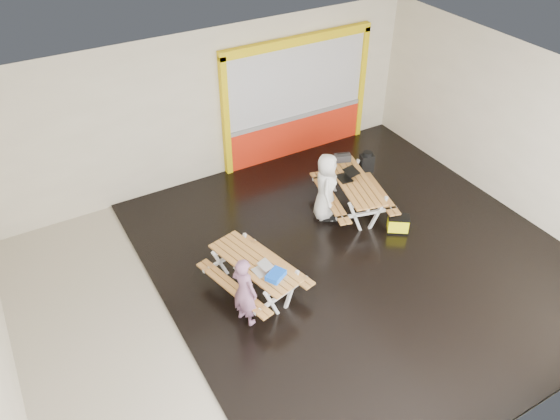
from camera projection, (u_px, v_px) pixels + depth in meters
room at (307, 202)px, 9.09m from camera, size 10.02×8.02×3.52m
deck at (358, 255)px, 10.62m from camera, size 7.50×7.98×0.05m
kiosk at (297, 101)px, 12.87m from camera, size 3.88×0.16×3.00m
picnic_table_left at (255, 269)px, 9.52m from camera, size 1.62×2.05×0.72m
picnic_table_right at (354, 188)px, 11.46m from camera, size 1.73×2.19×0.77m
person_left at (244, 291)px, 8.81m from camera, size 0.47×0.57×1.35m
person_right at (326, 187)px, 11.11m from camera, size 0.80×0.87×1.49m
laptop_left at (262, 269)px, 9.21m from camera, size 0.33×0.31×0.13m
laptop_right at (347, 176)px, 11.40m from camera, size 0.45×0.41×0.17m
blue_pouch at (276, 275)px, 9.08m from camera, size 0.40×0.36×0.10m
toolbox at (342, 158)px, 11.93m from camera, size 0.39×0.29×0.20m
backpack at (367, 162)px, 12.08m from camera, size 0.34×0.26×0.50m
dark_case at (330, 215)px, 11.48m from camera, size 0.44×0.40×0.13m
fluke_bag at (398, 224)px, 11.06m from camera, size 0.51×0.47×0.37m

